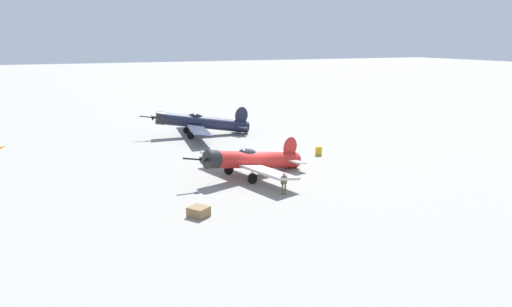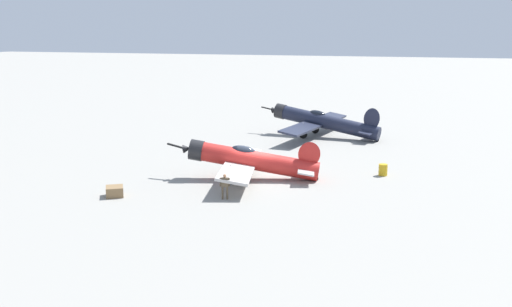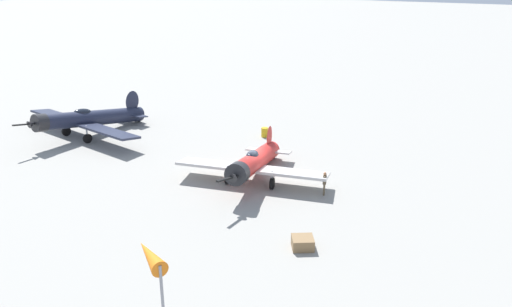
{
  "view_description": "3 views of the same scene",
  "coord_description": "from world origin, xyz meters",
  "px_view_note": "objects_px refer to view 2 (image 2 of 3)",
  "views": [
    {
      "loc": [
        14.76,
        33.08,
        10.53
      ],
      "look_at": [
        0.0,
        0.0,
        1.8
      ],
      "focal_mm": 33.12,
      "sensor_mm": 36.0,
      "label": 1
    },
    {
      "loc": [
        -12.39,
        36.02,
        9.96
      ],
      "look_at": [
        0.0,
        0.0,
        1.8
      ],
      "focal_mm": 40.09,
      "sensor_mm": 36.0,
      "label": 2
    },
    {
      "loc": [
        27.79,
        16.07,
        13.81
      ],
      "look_at": [
        0.0,
        0.0,
        1.8
      ],
      "focal_mm": 34.94,
      "sensor_mm": 36.0,
      "label": 3
    }
  ],
  "objects_px": {
    "airplane_mid_apron": "(322,121)",
    "equipment_crate": "(115,191)",
    "ground_crew_mechanic": "(225,184)",
    "fuel_drum": "(383,170)",
    "airplane_foreground": "(249,160)"
  },
  "relations": [
    {
      "from": "ground_crew_mechanic",
      "to": "equipment_crate",
      "type": "relative_size",
      "value": 1.05
    },
    {
      "from": "ground_crew_mechanic",
      "to": "equipment_crate",
      "type": "xyz_separation_m",
      "value": [
        6.68,
        1.59,
        -0.64
      ]
    },
    {
      "from": "airplane_mid_apron",
      "to": "ground_crew_mechanic",
      "type": "bearing_deg",
      "value": 95.59
    },
    {
      "from": "fuel_drum",
      "to": "ground_crew_mechanic",
      "type": "bearing_deg",
      "value": 47.28
    },
    {
      "from": "airplane_mid_apron",
      "to": "equipment_crate",
      "type": "height_order",
      "value": "airplane_mid_apron"
    },
    {
      "from": "airplane_mid_apron",
      "to": "ground_crew_mechanic",
      "type": "xyz_separation_m",
      "value": [
        0.98,
        22.46,
        -0.56
      ]
    },
    {
      "from": "airplane_mid_apron",
      "to": "ground_crew_mechanic",
      "type": "distance_m",
      "value": 22.49
    },
    {
      "from": "airplane_mid_apron",
      "to": "fuel_drum",
      "type": "height_order",
      "value": "airplane_mid_apron"
    },
    {
      "from": "ground_crew_mechanic",
      "to": "fuel_drum",
      "type": "height_order",
      "value": "ground_crew_mechanic"
    },
    {
      "from": "airplane_foreground",
      "to": "airplane_mid_apron",
      "type": "xyz_separation_m",
      "value": [
        -1.27,
        -17.37,
        0.18
      ]
    },
    {
      "from": "equipment_crate",
      "to": "fuel_drum",
      "type": "bearing_deg",
      "value": -144.72
    },
    {
      "from": "airplane_foreground",
      "to": "ground_crew_mechanic",
      "type": "bearing_deg",
      "value": 79.42
    },
    {
      "from": "airplane_foreground",
      "to": "fuel_drum",
      "type": "distance_m",
      "value": 9.55
    },
    {
      "from": "equipment_crate",
      "to": "fuel_drum",
      "type": "height_order",
      "value": "fuel_drum"
    },
    {
      "from": "equipment_crate",
      "to": "ground_crew_mechanic",
      "type": "bearing_deg",
      "value": -166.59
    }
  ]
}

